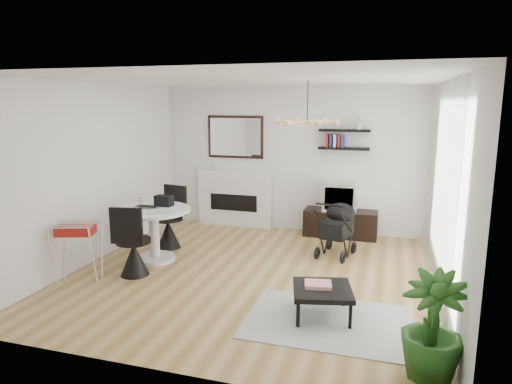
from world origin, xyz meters
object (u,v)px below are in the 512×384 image
(stroller, at_px, (337,231))
(coffee_table, at_px, (322,291))
(drying_rack, at_px, (79,250))
(fireplace, at_px, (235,192))
(crt_tv, at_px, (340,196))
(potted_plant, at_px, (432,326))
(tv_console, at_px, (340,223))
(dining_table, at_px, (154,227))

(stroller, height_order, coffee_table, stroller)
(drying_rack, height_order, coffee_table, drying_rack)
(fireplace, relative_size, stroller, 2.32)
(crt_tv, distance_m, potted_plant, 4.35)
(crt_tv, relative_size, stroller, 0.63)
(fireplace, height_order, tv_console, fireplace)
(crt_tv, distance_m, coffee_table, 3.30)
(fireplace, height_order, coffee_table, fireplace)
(stroller, bearing_deg, drying_rack, -134.09)
(coffee_table, bearing_deg, drying_rack, 178.28)
(fireplace, xyz_separation_m, stroller, (2.16, -1.21, -0.29))
(crt_tv, xyz_separation_m, dining_table, (-2.58, -2.12, -0.20))
(coffee_table, distance_m, potted_plant, 1.42)
(drying_rack, bearing_deg, coffee_table, -20.27)
(fireplace, bearing_deg, drying_rack, -107.98)
(coffee_table, bearing_deg, crt_tv, 93.27)
(fireplace, bearing_deg, crt_tv, -4.57)
(crt_tv, xyz_separation_m, coffee_table, (0.19, -3.26, -0.44))
(tv_console, relative_size, coffee_table, 1.66)
(crt_tv, xyz_separation_m, stroller, (0.09, -1.04, -0.35))
(dining_table, xyz_separation_m, drying_rack, (-0.57, -1.04, -0.10))
(tv_console, distance_m, stroller, 1.06)
(tv_console, distance_m, crt_tv, 0.50)
(dining_table, bearing_deg, drying_rack, -118.91)
(tv_console, relative_size, drying_rack, 1.57)
(drying_rack, xyz_separation_m, potted_plant, (4.43, -0.99, 0.05))
(drying_rack, height_order, potted_plant, potted_plant)
(fireplace, relative_size, coffee_table, 2.74)
(drying_rack, bearing_deg, dining_table, 42.54)
(potted_plant, bearing_deg, stroller, 111.01)
(drying_rack, bearing_deg, stroller, 14.64)
(fireplace, distance_m, crt_tv, 2.08)
(stroller, bearing_deg, crt_tv, 107.46)
(crt_tv, xyz_separation_m, drying_rack, (-3.15, -3.16, -0.31))
(dining_table, height_order, coffee_table, dining_table)
(crt_tv, bearing_deg, tv_console, 9.73)
(dining_table, xyz_separation_m, stroller, (2.66, 1.08, -0.14))
(tv_console, relative_size, stroller, 1.40)
(tv_console, xyz_separation_m, drying_rack, (-3.17, -3.17, 0.19))
(fireplace, bearing_deg, coffee_table, -56.63)
(stroller, bearing_deg, coffee_table, -74.71)
(stroller, relative_size, coffee_table, 1.18)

